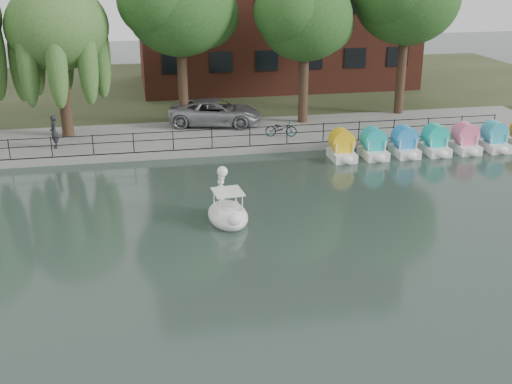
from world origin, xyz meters
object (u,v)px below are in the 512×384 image
object	(u,v)px
bicycle	(281,128)
swan_boat	(227,211)
minivan	(216,110)
pedestrian	(54,129)

from	to	relation	value
bicycle	swan_boat	world-z (taller)	swan_boat
minivan	bicycle	distance (m)	4.48
bicycle	swan_boat	distance (m)	11.18
minivan	swan_boat	bearing A→B (deg)	-171.70
minivan	swan_boat	world-z (taller)	minivan
minivan	pedestrian	world-z (taller)	pedestrian
bicycle	pedestrian	distance (m)	11.98
swan_boat	minivan	bearing A→B (deg)	78.93
minivan	swan_boat	xyz separation A→B (m)	(-1.39, -13.35, -0.82)
bicycle	swan_boat	bearing A→B (deg)	167.25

